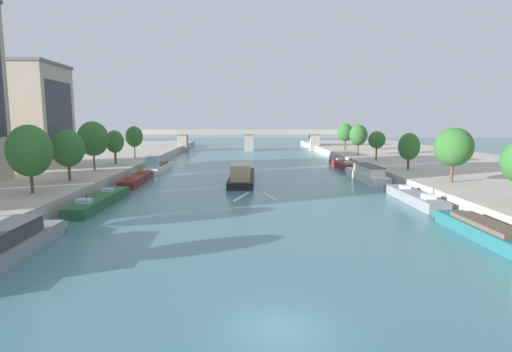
# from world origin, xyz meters

# --- Properties ---
(ground_plane) EXTENTS (400.00, 400.00, 0.00)m
(ground_plane) POSITION_xyz_m (0.00, 0.00, 0.00)
(ground_plane) COLOR teal
(quay_left) EXTENTS (36.00, 170.00, 1.67)m
(quay_left) POSITION_xyz_m (-38.49, 55.00, 0.83)
(quay_left) COLOR #B7AD9E
(quay_left) RESTS_ON ground
(quay_right) EXTENTS (36.00, 170.00, 1.67)m
(quay_right) POSITION_xyz_m (38.49, 55.00, 0.83)
(quay_right) COLOR #B7AD9E
(quay_right) RESTS_ON ground
(barge_midriver) EXTENTS (4.38, 19.61, 3.24)m
(barge_midriver) POSITION_xyz_m (-1.92, 45.38, 0.93)
(barge_midriver) COLOR black
(barge_midriver) RESTS_ON ground
(wake_behind_barge) EXTENTS (5.60, 5.99, 0.03)m
(wake_behind_barge) POSITION_xyz_m (-0.11, 32.86, 0.01)
(wake_behind_barge) COLOR silver
(wake_behind_barge) RESTS_ON ground
(moored_boat_left_upstream) EXTENTS (2.77, 14.58, 2.40)m
(moored_boat_left_upstream) POSITION_xyz_m (-18.14, 9.78, 1.01)
(moored_boat_left_upstream) COLOR gray
(moored_boat_left_upstream) RESTS_ON ground
(moored_boat_left_end) EXTENTS (2.88, 14.66, 2.24)m
(moored_boat_left_end) POSITION_xyz_m (-17.92, 27.81, 0.59)
(moored_boat_left_end) COLOR #235633
(moored_boat_left_end) RESTS_ON ground
(moored_boat_left_second) EXTENTS (2.50, 13.69, 2.28)m
(moored_boat_left_second) POSITION_xyz_m (-17.99, 44.29, 0.62)
(moored_boat_left_second) COLOR maroon
(moored_boat_left_second) RESTS_ON ground
(moored_boat_left_downstream) EXTENTS (2.93, 13.38, 3.15)m
(moored_boat_left_downstream) POSITION_xyz_m (-17.98, 59.40, 0.91)
(moored_boat_left_downstream) COLOR silver
(moored_boat_left_downstream) RESTS_ON ground
(moored_boat_right_near) EXTENTS (2.81, 15.69, 3.01)m
(moored_boat_right_near) POSITION_xyz_m (18.07, 11.85, 0.89)
(moored_boat_right_near) COLOR #23666B
(moored_boat_right_near) RESTS_ON ground
(moored_boat_right_gap_after) EXTENTS (2.49, 13.88, 2.25)m
(moored_boat_right_gap_after) POSITION_xyz_m (18.44, 28.99, 0.60)
(moored_boat_right_gap_after) COLOR gray
(moored_boat_right_gap_after) RESTS_ON ground
(moored_boat_right_upstream) EXTENTS (3.04, 15.49, 2.55)m
(moored_boat_right_upstream) POSITION_xyz_m (18.06, 46.37, 1.07)
(moored_boat_right_upstream) COLOR silver
(moored_boat_right_upstream) RESTS_ON ground
(moored_boat_right_downstream) EXTENTS (2.99, 14.24, 2.36)m
(moored_boat_right_downstream) POSITION_xyz_m (18.53, 63.54, 0.66)
(moored_boat_right_downstream) COLOR maroon
(moored_boat_right_downstream) RESTS_ON ground
(tree_left_past_mid) EXTENTS (4.65, 4.65, 7.46)m
(tree_left_past_mid) POSITION_xyz_m (-24.66, 26.71, 6.32)
(tree_left_past_mid) COLOR brown
(tree_left_past_mid) RESTS_ON quay_left
(tree_left_far) EXTENTS (4.20, 4.20, 6.67)m
(tree_left_far) POSITION_xyz_m (-24.56, 36.02, 5.93)
(tree_left_far) COLOR brown
(tree_left_far) RESTS_ON quay_left
(tree_left_by_lamp) EXTENTS (4.78, 4.78, 7.73)m
(tree_left_by_lamp) POSITION_xyz_m (-25.37, 47.28, 6.67)
(tree_left_by_lamp) COLOR brown
(tree_left_by_lamp) RESTS_ON quay_left
(tree_left_third) EXTENTS (3.21, 3.21, 6.08)m
(tree_left_third) POSITION_xyz_m (-25.02, 56.93, 5.68)
(tree_left_third) COLOR brown
(tree_left_third) RESTS_ON quay_left
(tree_left_midway) EXTENTS (3.59, 3.59, 6.65)m
(tree_left_midway) POSITION_xyz_m (-24.73, 69.05, 6.12)
(tree_left_midway) COLOR brown
(tree_left_midway) RESTS_ON quay_left
(tree_right_second) EXTENTS (4.78, 4.78, 6.98)m
(tree_right_second) POSITION_xyz_m (25.20, 33.46, 6.18)
(tree_right_second) COLOR brown
(tree_right_second) RESTS_ON quay_right
(tree_right_by_lamp) EXTENTS (3.37, 3.37, 5.90)m
(tree_right_by_lamp) POSITION_xyz_m (24.72, 46.33, 5.39)
(tree_right_by_lamp) COLOR brown
(tree_right_by_lamp) RESTS_ON quay_right
(tree_right_midway) EXTENTS (3.34, 3.34, 5.73)m
(tree_right_midway) POSITION_xyz_m (24.65, 61.92, 5.70)
(tree_right_midway) COLOR brown
(tree_right_midway) RESTS_ON quay_right
(tree_right_past_mid) EXTENTS (4.07, 4.07, 6.90)m
(tree_right_past_mid) POSITION_xyz_m (24.44, 74.25, 6.20)
(tree_right_past_mid) COLOR brown
(tree_right_past_mid) RESTS_ON quay_right
(tree_right_third) EXTENTS (4.19, 4.19, 6.97)m
(tree_right_third) POSITION_xyz_m (25.32, 89.75, 6.29)
(tree_right_third) COLOR brown
(tree_right_third) RESTS_ON quay_right
(building_left_tall) EXTENTS (13.97, 12.54, 17.50)m
(building_left_tall) POSITION_xyz_m (-39.82, 53.66, 10.43)
(building_left_tall) COLOR #B2A38E
(building_left_tall) RESTS_ON quay_left
(bridge_far) EXTENTS (64.99, 4.40, 6.67)m
(bridge_far) POSITION_xyz_m (0.00, 109.32, 4.30)
(bridge_far) COLOR #ADA899
(bridge_far) RESTS_ON ground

